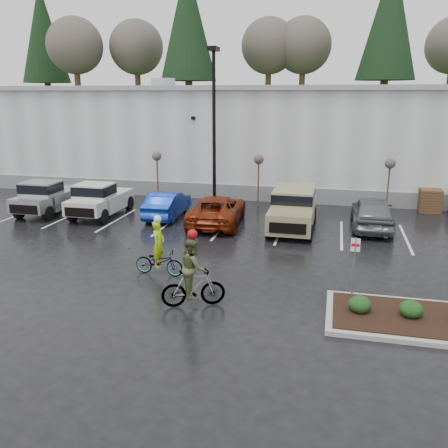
% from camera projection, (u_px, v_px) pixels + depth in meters
% --- Properties ---
extents(ground, '(120.00, 120.00, 0.00)m').
position_uv_depth(ground, '(240.00, 292.00, 16.61)').
color(ground, black).
rests_on(ground, ground).
extents(warehouse, '(60.50, 15.50, 7.20)m').
position_uv_depth(warehouse, '(297.00, 135.00, 36.26)').
color(warehouse, '#B8BBBD').
rests_on(warehouse, ground).
extents(wooded_ridge, '(80.00, 25.00, 6.00)m').
position_uv_depth(wooded_ridge, '(313.00, 125.00, 58.01)').
color(wooded_ridge, '#223F1A').
rests_on(wooded_ridge, ground).
extents(lamppost, '(0.50, 1.00, 9.22)m').
position_uv_depth(lamppost, '(214.00, 112.00, 27.24)').
color(lamppost, black).
rests_on(lamppost, ground).
extents(sapling_west, '(0.60, 0.60, 3.20)m').
position_uv_depth(sapling_west, '(157.00, 159.00, 29.85)').
color(sapling_west, '#462F1C').
rests_on(sapling_west, ground).
extents(sapling_mid, '(0.60, 0.60, 3.20)m').
position_uv_depth(sapling_mid, '(259.00, 162.00, 28.41)').
color(sapling_mid, '#462F1C').
rests_on(sapling_mid, ground).
extents(sapling_east, '(0.60, 0.60, 3.20)m').
position_uv_depth(sapling_east, '(390.00, 166.00, 26.74)').
color(sapling_east, '#462F1C').
rests_on(sapling_east, ground).
extents(pallet_stack_a, '(1.20, 1.20, 1.35)m').
position_uv_depth(pallet_stack_a, '(430.00, 200.00, 27.68)').
color(pallet_stack_a, '#462F1C').
rests_on(pallet_stack_a, ground).
extents(shrub_a, '(0.70, 0.70, 0.52)m').
position_uv_depth(shrub_a, '(360.00, 304.00, 14.68)').
color(shrub_a, '#123513').
rests_on(shrub_a, curb_island).
extents(shrub_b, '(0.70, 0.70, 0.52)m').
position_uv_depth(shrub_b, '(411.00, 309.00, 14.35)').
color(shrub_b, '#123513').
rests_on(shrub_b, curb_island).
extents(fire_lane_sign, '(0.30, 0.05, 2.20)m').
position_uv_depth(fire_lane_sign, '(354.00, 261.00, 15.58)').
color(fire_lane_sign, gray).
rests_on(fire_lane_sign, ground).
extents(pickup_silver, '(2.10, 5.20, 1.96)m').
position_uv_depth(pickup_silver, '(51.00, 195.00, 27.55)').
color(pickup_silver, '#A1A3A8').
rests_on(pickup_silver, ground).
extents(pickup_white, '(2.10, 5.20, 1.96)m').
position_uv_depth(pickup_white, '(103.00, 198.00, 26.92)').
color(pickup_white, silver).
rests_on(pickup_white, ground).
extents(car_blue, '(1.66, 4.48, 1.46)m').
position_uv_depth(car_blue, '(167.00, 204.00, 26.48)').
color(car_blue, '#0D2D99').
rests_on(car_blue, ground).
extents(car_red, '(2.88, 5.63, 1.52)m').
position_uv_depth(car_red, '(217.00, 210.00, 25.09)').
color(car_red, maroon).
rests_on(car_red, ground).
extents(suv_tan, '(2.20, 5.10, 2.06)m').
position_uv_depth(suv_tan, '(293.00, 210.00, 23.96)').
color(suv_tan, '#928C63').
rests_on(suv_tan, ground).
extents(car_grey, '(2.03, 4.99, 1.70)m').
position_uv_depth(car_grey, '(372.00, 212.00, 24.18)').
color(car_grey, slate).
rests_on(car_grey, ground).
extents(cyclist_hivis, '(1.97, 0.80, 2.34)m').
position_uv_depth(cyclist_hivis, '(159.00, 257.00, 18.02)').
color(cyclist_hivis, '#3F3F44').
rests_on(cyclist_hivis, ground).
extents(cyclist_olive, '(2.08, 1.31, 2.61)m').
position_uv_depth(cyclist_olive, '(193.00, 279.00, 15.29)').
color(cyclist_olive, '#3F3F44').
rests_on(cyclist_olive, ground).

